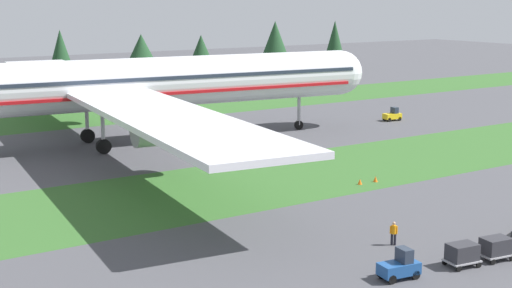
{
  "coord_description": "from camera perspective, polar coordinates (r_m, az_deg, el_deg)",
  "views": [
    {
      "loc": [
        -37.97,
        -22.75,
        17.46
      ],
      "look_at": [
        -1.11,
        33.56,
        4.0
      ],
      "focal_mm": 51.43,
      "sensor_mm": 36.0,
      "label": 1
    }
  ],
  "objects": [
    {
      "name": "distant_tree_line",
      "position": [
        150.29,
        -16.51,
        6.81
      ],
      "size": [
        163.64,
        9.53,
        12.15
      ],
      "color": "#4C3823",
      "rests_on": "ground"
    },
    {
      "name": "taxiway_marker_1",
      "position": [
        71.7,
        9.28,
        -2.7
      ],
      "size": [
        0.44,
        0.44,
        0.57
      ],
      "primitive_type": "cone",
      "color": "orange",
      "rests_on": "ground"
    },
    {
      "name": "cargo_dolly_second",
      "position": [
        52.61,
        18.15,
        -7.6
      ],
      "size": [
        2.38,
        1.78,
        1.55
      ],
      "rotation": [
        0.0,
        0.0,
        1.44
      ],
      "color": "#A3A3A8",
      "rests_on": "ground"
    },
    {
      "name": "baggage_tug",
      "position": [
        47.75,
        11.12,
        -9.32
      ],
      "size": [
        2.75,
        1.64,
        1.97
      ],
      "rotation": [
        0.0,
        0.0,
        1.44
      ],
      "color": "#1E4C8E",
      "rests_on": "ground"
    },
    {
      "name": "pushback_tractor",
      "position": [
        107.64,
        10.58,
        2.22
      ],
      "size": [
        2.73,
        1.58,
        1.97
      ],
      "rotation": [
        0.0,
        0.0,
        1.46
      ],
      "color": "yellow",
      "rests_on": "ground"
    },
    {
      "name": "grass_strip_far",
      "position": [
        112.37,
        -13.05,
        2.08
      ],
      "size": [
        320.0,
        17.39,
        0.01
      ],
      "primitive_type": "cube",
      "color": "#336028",
      "rests_on": "ground"
    },
    {
      "name": "grass_strip_near",
      "position": [
        71.11,
        0.21,
        -2.9
      ],
      "size": [
        320.0,
        17.39,
        0.01
      ],
      "primitive_type": "cube",
      "color": "#336028",
      "rests_on": "ground"
    },
    {
      "name": "cargo_dolly_lead",
      "position": [
        50.73,
        15.75,
        -8.16
      ],
      "size": [
        2.38,
        1.78,
        1.55
      ],
      "rotation": [
        0.0,
        0.0,
        1.44
      ],
      "color": "#A3A3A8",
      "rests_on": "ground"
    },
    {
      "name": "taxiway_marker_0",
      "position": [
        70.5,
        8.09,
        -2.92
      ],
      "size": [
        0.44,
        0.44,
        0.53
      ],
      "primitive_type": "cone",
      "color": "orange",
      "rests_on": "ground"
    },
    {
      "name": "airliner",
      "position": [
        88.08,
        -11.32,
        4.55
      ],
      "size": [
        70.15,
        86.15,
        20.73
      ],
      "rotation": [
        0.0,
        0.0,
        -1.68
      ],
      "color": "silver",
      "rests_on": "ground"
    },
    {
      "name": "ground_crew_marshaller",
      "position": [
        53.79,
        10.66,
        -6.77
      ],
      "size": [
        0.45,
        0.4,
        1.74
      ],
      "rotation": [
        0.0,
        0.0,
        2.43
      ],
      "color": "black",
      "rests_on": "ground"
    }
  ]
}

